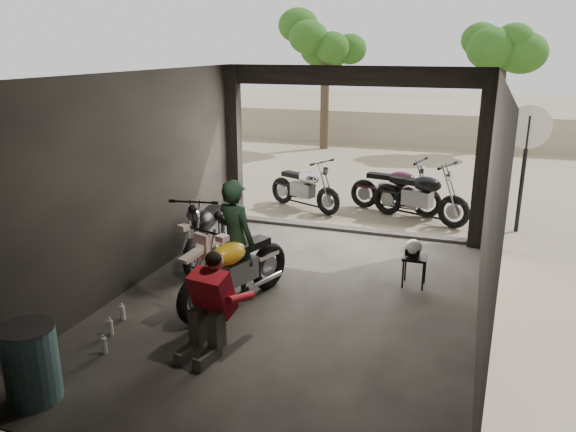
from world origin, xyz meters
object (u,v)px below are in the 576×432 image
Objects in this scene: left_bike at (205,227)px; oil_drum at (31,365)px; sign_post at (526,147)px; rider at (235,240)px; stool at (415,261)px; mechanic at (206,308)px; helmet at (413,247)px; outside_bike_a at (304,184)px; outside_bike_c at (420,191)px; outside_bike_b at (395,185)px; main_bike at (235,262)px.

left_bike reaches higher than oil_drum.
left_bike is at bearing -138.44° from sign_post.
left_bike is 1.01× the size of rider.
rider is at bearing -152.72° from stool.
mechanic reaches higher than helmet.
helmet is at bearing 52.03° from oil_drum.
outside_bike_a is 2.55m from outside_bike_c.
oil_drum is at bearing -123.73° from mechanic.
helmet is 3.88m from sign_post.
left_bike is at bearing 125.58° from mechanic.
rider reaches higher than stool.
oil_drum is at bearing -97.82° from left_bike.
mechanic is 4.39× the size of helmet.
stool is 0.21m from helmet.
outside_bike_b is 6.84m from mechanic.
mechanic is at bearing -126.62° from stool.
rider is at bearing -56.95° from left_bike.
outside_bike_a is at bearing 86.35° from oil_drum.
left_bike is 3.09m from mechanic.
sign_post reaches higher than stool.
sign_post reaches higher than oil_drum.
sign_post reaches higher than rider.
left_bike is 0.94× the size of outside_bike_c.
outside_bike_a is 4.56m from stool.
stool is at bearing 51.47° from oil_drum.
outside_bike_a is 7.78m from oil_drum.
mechanic reaches higher than oil_drum.
sign_post is at bearing 69.84° from main_bike.
stool is 1.80× the size of helmet.
mechanic is at bearing -113.22° from sign_post.
outside_bike_b is (2.60, 3.99, 0.01)m from left_bike.
outside_bike_b reaches higher than stool.
outside_bike_a is (0.63, 3.60, -0.02)m from left_bike.
outside_bike_a is at bearing 128.94° from stool.
sign_post is (1.61, 3.38, 1.27)m from stool.
outside_bike_b is 2.17× the size of oil_drum.
rider is at bearing 72.21° from oil_drum.
oil_drum is at bearing -115.55° from sign_post.
oil_drum is (-1.28, -1.42, -0.18)m from mechanic.
oil_drum is (-0.96, -2.98, -0.47)m from rider.
outside_bike_a is 4.50m from helmet.
oil_drum is at bearing 179.35° from outside_bike_c.
oil_drum is at bearing -159.45° from outside_bike_a.
outside_bike_a is at bearing -67.24° from rider.
mechanic is (0.32, -1.56, -0.29)m from rider.
rider is 6.47× the size of helmet.
main_bike is 3.89× the size of stool.
outside_bike_b is at bearing 73.23° from oil_drum.
main_bike reaches higher than mechanic.
outside_bike_c is (0.59, -0.47, 0.03)m from outside_bike_b.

